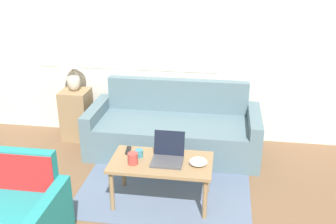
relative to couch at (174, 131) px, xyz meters
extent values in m
cube|color=silver|center=(-0.62, 0.45, 1.04)|extent=(6.18, 0.05, 2.60)
cube|color=white|center=(-1.35, 0.42, 1.29)|extent=(1.10, 0.01, 1.30)
cube|color=white|center=(-0.05, 0.42, 1.29)|extent=(1.10, 0.01, 1.30)
cube|color=slate|center=(0.03, -0.59, -0.25)|extent=(1.77, 1.91, 0.01)
cube|color=slate|center=(0.00, -0.07, -0.05)|extent=(1.79, 0.87, 0.41)
cube|color=slate|center=(0.00, 0.30, 0.16)|extent=(1.79, 0.12, 0.83)
cube|color=slate|center=(-0.96, -0.07, 0.03)|extent=(0.14, 0.87, 0.56)
cube|color=slate|center=(0.96, -0.07, 0.03)|extent=(0.14, 0.87, 0.56)
cube|color=teal|center=(-1.06, -1.73, 0.14)|extent=(0.59, 0.10, 0.80)
cube|color=red|center=(-1.06, -1.78, 0.24)|extent=(0.60, 0.01, 0.58)
cube|color=#937551|center=(-1.32, 0.17, 0.07)|extent=(0.35, 0.35, 0.66)
ellipsoid|color=beige|center=(-1.32, 0.17, 0.54)|extent=(0.17, 0.17, 0.27)
cylinder|color=tan|center=(-1.32, 0.17, 0.70)|extent=(0.02, 0.02, 0.06)
cone|color=white|center=(-1.32, 0.17, 0.85)|extent=(0.30, 0.30, 0.24)
cube|color=#8E704C|center=(0.03, -1.11, 0.18)|extent=(0.98, 0.54, 0.03)
cylinder|color=#8E704C|center=(-0.42, -1.33, -0.05)|extent=(0.04, 0.04, 0.42)
cylinder|color=#8E704C|center=(0.47, -1.33, -0.05)|extent=(0.04, 0.04, 0.42)
cylinder|color=#8E704C|center=(-0.42, -0.89, -0.05)|extent=(0.04, 0.04, 0.42)
cylinder|color=#8E704C|center=(0.47, -0.89, -0.05)|extent=(0.04, 0.04, 0.42)
cube|color=#47474C|center=(0.09, -1.14, 0.20)|extent=(0.30, 0.24, 0.02)
cube|color=black|center=(0.09, -0.99, 0.33)|extent=(0.30, 0.07, 0.24)
cylinder|color=#B23D38|center=(-0.23, -1.20, 0.25)|extent=(0.10, 0.10, 0.11)
cylinder|color=teal|center=(-0.20, -1.06, 0.23)|extent=(0.08, 0.08, 0.07)
ellipsoid|color=white|center=(0.38, -1.13, 0.22)|extent=(0.17, 0.17, 0.06)
cube|color=black|center=(-0.34, -0.96, 0.20)|extent=(0.06, 0.15, 0.02)
camera|label=1|loc=(0.58, -4.39, 2.05)|focal=42.00mm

